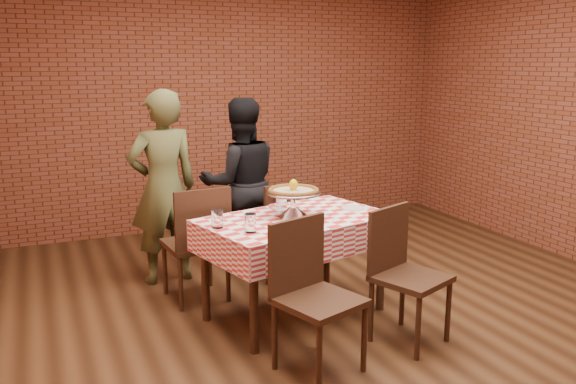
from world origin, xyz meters
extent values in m
plane|color=black|center=(0.00, 0.00, 0.00)|extent=(6.00, 6.00, 0.00)
plane|color=brown|center=(0.00, 3.00, 1.45)|extent=(5.50, 0.00, 5.50)
cube|color=#3A2113|center=(-0.22, 0.36, 0.38)|extent=(1.47, 1.08, 0.75)
cylinder|color=#C9BC90|center=(-0.22, 0.39, 0.95)|extent=(0.45, 0.45, 0.03)
ellipsoid|color=gold|center=(-0.22, 0.39, 0.99)|extent=(0.08, 0.08, 0.08)
cylinder|color=white|center=(-0.65, 0.13, 0.82)|extent=(0.10, 0.10, 0.12)
cylinder|color=white|center=(-0.82, 0.32, 0.82)|extent=(0.10, 0.10, 0.12)
cylinder|color=white|center=(0.28, 0.41, 0.76)|extent=(0.21, 0.21, 0.01)
cube|color=white|center=(0.36, 0.35, 0.76)|extent=(0.06, 0.05, 0.00)
cube|color=white|center=(0.41, 0.41, 0.76)|extent=(0.05, 0.04, 0.00)
cube|color=silver|center=(-0.23, 0.67, 0.83)|extent=(0.13, 0.12, 0.15)
imported|color=#4A4D29|center=(-0.95, 1.47, 0.82)|extent=(0.64, 0.46, 1.65)
imported|color=black|center=(-0.21, 1.61, 0.78)|extent=(0.81, 0.66, 1.55)
camera|label=1|loc=(-1.92, -3.45, 1.86)|focal=37.11mm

